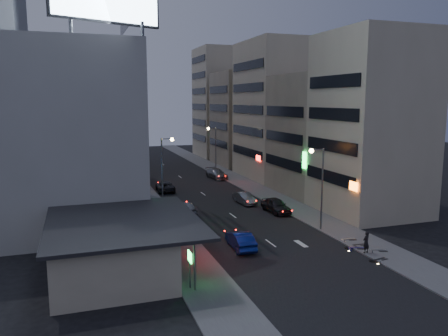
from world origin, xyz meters
name	(u,v)px	position (x,y,z in m)	size (l,w,h in m)	color
ground	(291,258)	(0.00, 0.00, 0.00)	(180.00, 180.00, 0.00)	black
sidewalk_left	(140,191)	(-8.00, 30.00, 0.06)	(4.00, 120.00, 0.12)	#4C4C4F
sidewalk_right	(247,184)	(8.00, 30.00, 0.06)	(4.00, 120.00, 0.12)	#4C4C4F
food_court	(112,245)	(-13.90, 2.00, 1.98)	(11.00, 13.00, 3.88)	#BFB195
white_building	(67,134)	(-17.00, 20.00, 9.00)	(14.00, 24.00, 18.00)	#A7A7A3
shophouse_near	(371,124)	(15.00, 10.50, 10.00)	(10.00, 11.00, 20.00)	#BFB195
shophouse_mid	(320,135)	(15.50, 22.00, 8.00)	(11.00, 12.00, 16.00)	tan
shophouse_far	(276,110)	(15.00, 35.00, 11.00)	(10.00, 14.00, 22.00)	#BFB195
far_left_a	(79,117)	(-15.50, 45.00, 10.00)	(11.00, 10.00, 20.00)	#A7A7A3
far_left_b	(76,127)	(-16.00, 58.00, 7.50)	(12.00, 10.00, 15.00)	gray
far_right_a	(245,119)	(15.50, 50.00, 9.00)	(11.00, 12.00, 18.00)	tan
far_right_b	(224,103)	(16.00, 64.00, 12.00)	(12.00, 12.00, 24.00)	#BFB195
street_lamp_right_near	(319,177)	(5.90, 6.00, 5.36)	(1.60, 0.44, 8.02)	#595B60
street_lamp_left	(165,161)	(-5.90, 22.00, 5.36)	(1.60, 0.44, 8.02)	#595B60
street_lamp_right_far	(214,144)	(5.90, 40.00, 5.36)	(1.60, 0.44, 8.02)	#595B60
parked_car_right_near	(276,205)	(5.12, 13.73, 0.82)	(1.93, 4.79, 1.63)	#26252A
parked_car_right_mid	(245,198)	(3.27, 18.80, 0.68)	(1.45, 4.16, 1.37)	gray
parked_car_left	(165,186)	(-4.60, 29.18, 0.70)	(2.33, 5.05, 1.40)	black
parked_car_right_far	(217,174)	(5.36, 36.55, 0.78)	(2.19, 5.39, 1.56)	gray
road_car_blue	(240,240)	(-3.05, 3.60, 0.75)	(1.59, 4.56, 1.50)	navy
road_car_silver	(187,208)	(-4.66, 16.31, 0.67)	(1.88, 4.63, 1.34)	gray
person	(366,242)	(6.30, -1.08, 1.05)	(0.68, 0.44, 1.85)	black
scooter_black_a	(384,250)	(7.00, -2.42, 0.69)	(1.86, 0.62, 1.14)	black
scooter_silver_a	(386,243)	(8.38, -1.01, 0.73)	(2.01, 0.67, 1.23)	#ABAEB3
scooter_blue	(365,240)	(7.02, 0.07, 0.74)	(2.04, 0.68, 1.25)	navy
scooter_black_b	(365,238)	(7.68, 0.95, 0.67)	(1.80, 0.60, 1.10)	black
scooter_silver_b	(355,232)	(7.70, 2.48, 0.72)	(1.96, 0.65, 1.20)	#B9BEC2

